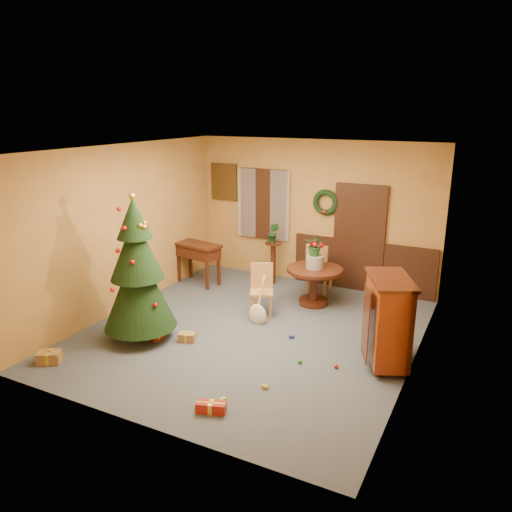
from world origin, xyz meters
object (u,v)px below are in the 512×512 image
Objects in this scene: sideboard at (388,319)px; chair_near at (262,287)px; christmas_tree at (137,272)px; dining_table at (314,279)px; writing_desk at (198,254)px.

chair_near is at bearing 160.51° from sideboard.
christmas_tree reaches higher than sideboard.
chair_near is at bearing -129.20° from dining_table.
writing_desk is (-2.51, 0.01, 0.15)m from dining_table.
writing_desk is at bearing 155.87° from chair_near.
chair_near is at bearing 53.89° from christmas_tree.
christmas_tree is 2.66m from writing_desk.
sideboard is at bearing 13.87° from christmas_tree.
writing_desk is 4.51m from sideboard.
writing_desk is (-1.85, 0.83, 0.15)m from chair_near.
chair_near reaches higher than writing_desk.
chair_near is 0.88× the size of writing_desk.
writing_desk is (-0.59, 2.55, -0.45)m from christmas_tree.
dining_table is 1.13× the size of chair_near.
chair_near is at bearing -24.13° from writing_desk.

